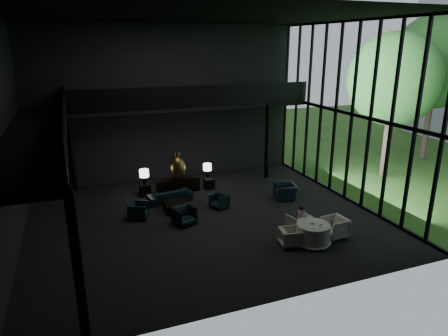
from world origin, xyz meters
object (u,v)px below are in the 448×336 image
object	(u,v)px
dining_table	(313,235)
dining_chair_west	(290,237)
sofa	(170,194)
side_table_left	(145,190)
table_lamp_right	(207,168)
lounge_armchair_west	(139,210)
console	(178,185)
table_lamp_left	(144,174)
dining_chair_north	(299,222)
lounge_armchair_east	(219,201)
window_armchair	(286,189)
coffee_table	(175,207)
child	(302,214)
bronze_urn	(178,167)
dining_chair_east	(335,226)
lounge_armchair_south	(184,214)
side_table_right	(209,183)

from	to	relation	value
dining_table	dining_chair_west	xyz separation A→B (m)	(-0.87, 0.14, 0.01)
sofa	dining_chair_west	world-z (taller)	sofa
side_table_left	dining_table	world-z (taller)	dining_table
table_lamp_right	lounge_armchair_west	bearing A→B (deg)	-146.07
console	table_lamp_left	bearing A→B (deg)	177.78
dining_chair_north	lounge_armchair_east	bearing A→B (deg)	-68.30
table_lamp_left	dining_chair_west	xyz separation A→B (m)	(4.01, -6.84, -0.77)
window_armchair	coffee_table	bearing A→B (deg)	-81.56
child	lounge_armchair_east	bearing A→B (deg)	-57.86
bronze_urn	sofa	xyz separation A→B (m)	(-0.67, -1.01, -0.91)
dining_chair_east	window_armchair	bearing A→B (deg)	173.57
lounge_armchair_south	dining_table	bearing A→B (deg)	-57.29
side_table_left	lounge_armchair_east	bearing A→B (deg)	-44.41
table_lamp_left	child	bearing A→B (deg)	-50.86
table_lamp_left	side_table_right	world-z (taller)	table_lamp_left
bronze_urn	dining_chair_west	world-z (taller)	bronze_urn
sofa	dining_chair_north	xyz separation A→B (m)	(3.96, -4.79, 0.01)
console	dining_table	xyz separation A→B (m)	(3.28, -6.92, -0.01)
bronze_urn	side_table_right	size ratio (longest dim) A/B	2.73
lounge_armchair_east	lounge_armchair_south	world-z (taller)	lounge_armchair_south
child	side_table_left	bearing A→B (deg)	-51.19
table_lamp_left	dining_table	bearing A→B (deg)	-55.08
table_lamp_right	lounge_armchair_south	size ratio (longest dim) A/B	0.83
side_table_right	console	bearing A→B (deg)	177.31
dining_chair_north	dining_chair_east	world-z (taller)	dining_chair_east
sofa	dining_table	bearing A→B (deg)	115.74
side_table_left	side_table_right	xyz separation A→B (m)	(3.20, -0.21, -0.02)
bronze_urn	table_lamp_right	xyz separation A→B (m)	(1.60, 0.26, -0.26)
lounge_armchair_south	dining_chair_west	xyz separation A→B (m)	(3.10, -3.08, -0.09)
side_table_right	coffee_table	xyz separation A→B (m)	(-2.30, -2.21, -0.06)
side_table_left	dining_chair_east	world-z (taller)	dining_chair_east
side_table_left	table_lamp_left	size ratio (longest dim) A/B	0.76
bronze_urn	coffee_table	bearing A→B (deg)	-107.80
dining_chair_east	dining_chair_west	distance (m)	1.92
bronze_urn	coffee_table	distance (m)	2.55
sofa	coffee_table	world-z (taller)	sofa
dining_chair_north	lounge_armchair_south	bearing A→B (deg)	-39.66
dining_table	bronze_urn	bearing A→B (deg)	115.63
coffee_table	table_lamp_right	bearing A→B (deg)	46.76
dining_chair_north	dining_chair_east	bearing A→B (deg)	128.48
table_lamp_left	dining_chair_east	bearing A→B (deg)	-49.12
table_lamp_right	dining_table	xyz separation A→B (m)	(1.68, -7.09, -0.70)
bronze_urn	dining_chair_north	size ratio (longest dim) A/B	1.83
dining_table	table_lamp_left	bearing A→B (deg)	124.92
dining_table	child	distance (m)	1.02
side_table_left	side_table_right	bearing A→B (deg)	-3.72
lounge_armchair_west	dining_chair_north	size ratio (longest dim) A/B	0.97
side_table_right	lounge_armchair_east	world-z (taller)	lounge_armchair_east
sofa	table_lamp_left	bearing A→B (deg)	-59.64
lounge_armchair_east	coffee_table	world-z (taller)	lounge_armchair_east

